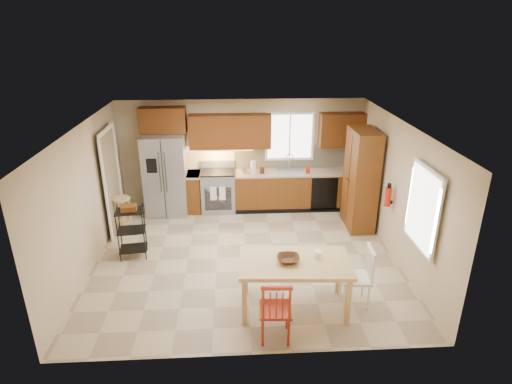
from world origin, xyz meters
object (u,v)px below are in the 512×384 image
object	(u,v)px
utility_cart	(132,233)
range_stove	(218,191)
pantry	(361,180)
chair_white	(356,277)
soap_bottle	(308,169)
bar_stool	(123,214)
fire_extinguisher	(388,197)
table_jar	(318,255)
refrigerator	(166,175)
chair_red	(276,308)
dining_table	(294,285)
table_bowl	(288,262)

from	to	relation	value
utility_cart	range_stove	bearing A→B (deg)	45.80
pantry	chair_white	size ratio (longest dim) A/B	2.17
soap_bottle	bar_stool	world-z (taller)	soap_bottle
pantry	fire_extinguisher	distance (m)	1.07
chair_white	bar_stool	xyz separation A→B (m)	(-4.13, 2.71, -0.11)
table_jar	range_stove	bearing A→B (deg)	113.82
refrigerator	pantry	bearing A→B (deg)	-12.62
refrigerator	range_stove	size ratio (longest dim) A/B	1.98
fire_extinguisher	chair_red	size ratio (longest dim) A/B	0.37
chair_red	bar_stool	xyz separation A→B (m)	(-2.83, 3.41, -0.11)
table_jar	chair_white	bearing A→B (deg)	-5.11
dining_table	table_jar	size ratio (longest dim) A/B	11.12
soap_bottle	table_jar	bearing A→B (deg)	-97.09
chair_white	table_jar	xyz separation A→B (m)	(-0.59, 0.05, 0.36)
table_jar	utility_cart	size ratio (longest dim) A/B	0.15
dining_table	table_bowl	world-z (taller)	table_bowl
refrigerator	fire_extinguisher	distance (m)	4.76
table_bowl	bar_stool	world-z (taller)	table_bowl
refrigerator	utility_cart	xyz separation A→B (m)	(-0.38, -1.96, -0.42)
fire_extinguisher	utility_cart	size ratio (longest dim) A/B	0.37
pantry	refrigerator	bearing A→B (deg)	167.38
pantry	bar_stool	bearing A→B (deg)	179.56
soap_bottle	bar_stool	xyz separation A→B (m)	(-3.98, -0.86, -0.62)
pantry	bar_stool	world-z (taller)	pantry
fire_extinguisher	bar_stool	size ratio (longest dim) A/B	0.48
pantry	dining_table	distance (m)	3.30
pantry	dining_table	size ratio (longest dim) A/B	1.28
bar_stool	chair_white	bearing A→B (deg)	-53.74
chair_white	table_jar	distance (m)	0.69
soap_bottle	fire_extinguisher	distance (m)	2.27
soap_bottle	fire_extinguisher	world-z (taller)	fire_extinguisher
range_stove	table_bowl	xyz separation A→B (m)	(1.13, -3.71, 0.35)
soap_bottle	dining_table	size ratio (longest dim) A/B	0.12
refrigerator	range_stove	bearing A→B (deg)	2.99
dining_table	pantry	bearing A→B (deg)	60.55
fire_extinguisher	table_jar	distance (m)	2.25
fire_extinguisher	refrigerator	bearing A→B (deg)	155.48
refrigerator	bar_stool	size ratio (longest dim) A/B	2.45
refrigerator	dining_table	bearing A→B (deg)	-56.86
refrigerator	soap_bottle	size ratio (longest dim) A/B	9.53
utility_cart	table_jar	bearing A→B (deg)	-33.87
refrigerator	table_jar	world-z (taller)	refrigerator
dining_table	utility_cart	xyz separation A→B (m)	(-2.77, 1.69, 0.09)
table_jar	utility_cart	world-z (taller)	utility_cart
range_stove	pantry	distance (m)	3.19
chair_white	bar_stool	bearing A→B (deg)	59.97
fire_extinguisher	utility_cart	xyz separation A→B (m)	(-4.71, 0.02, -0.61)
range_stove	chair_white	bearing A→B (deg)	-59.19
chair_white	chair_red	bearing A→B (deg)	121.54
refrigerator	chair_white	xyz separation A→B (m)	(3.33, -3.60, -0.43)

